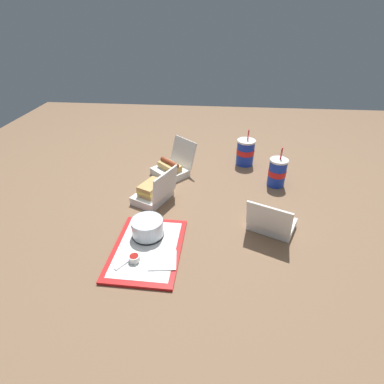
{
  "coord_description": "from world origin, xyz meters",
  "views": [
    {
      "loc": [
        -1.19,
        -0.06,
        0.8
      ],
      "look_at": [
        0.01,
        0.05,
        0.05
      ],
      "focal_mm": 28.0,
      "sensor_mm": 36.0,
      "label": 1
    }
  ],
  "objects_px": {
    "cake_container": "(148,228)",
    "clamshell_hotdog_center": "(272,221)",
    "clamshell_hotdog_left": "(172,168)",
    "ketchup_cup": "(134,258)",
    "soda_cup_corner": "(277,172)",
    "food_tray": "(147,249)",
    "clamshell_sandwich_front": "(154,192)",
    "plastic_fork": "(127,261)",
    "soda_cup_back": "(245,152)"
  },
  "relations": [
    {
      "from": "cake_container",
      "to": "clamshell_hotdog_center",
      "type": "xyz_separation_m",
      "value": [
        0.1,
        -0.5,
        -0.01
      ]
    },
    {
      "from": "clamshell_hotdog_center",
      "to": "clamshell_hotdog_left",
      "type": "bearing_deg",
      "value": 48.12
    },
    {
      "from": "ketchup_cup",
      "to": "soda_cup_corner",
      "type": "height_order",
      "value": "soda_cup_corner"
    },
    {
      "from": "cake_container",
      "to": "clamshell_hotdog_left",
      "type": "xyz_separation_m",
      "value": [
        0.53,
        -0.02,
        -0.01
      ]
    },
    {
      "from": "food_tray",
      "to": "soda_cup_corner",
      "type": "distance_m",
      "value": 0.79
    },
    {
      "from": "ketchup_cup",
      "to": "cake_container",
      "type": "bearing_deg",
      "value": -7.28
    },
    {
      "from": "ketchup_cup",
      "to": "clamshell_sandwich_front",
      "type": "distance_m",
      "value": 0.42
    },
    {
      "from": "clamshell_hotdog_left",
      "to": "soda_cup_corner",
      "type": "distance_m",
      "value": 0.56
    },
    {
      "from": "plastic_fork",
      "to": "clamshell_sandwich_front",
      "type": "xyz_separation_m",
      "value": [
        0.43,
        -0.01,
        0.03
      ]
    },
    {
      "from": "soda_cup_corner",
      "to": "cake_container",
      "type": "bearing_deg",
      "value": 129.38
    },
    {
      "from": "cake_container",
      "to": "plastic_fork",
      "type": "xyz_separation_m",
      "value": [
        -0.15,
        0.04,
        -0.03
      ]
    },
    {
      "from": "food_tray",
      "to": "cake_container",
      "type": "height_order",
      "value": "cake_container"
    },
    {
      "from": "cake_container",
      "to": "ketchup_cup",
      "type": "height_order",
      "value": "cake_container"
    },
    {
      "from": "food_tray",
      "to": "clamshell_hotdog_center",
      "type": "relative_size",
      "value": 1.64
    },
    {
      "from": "food_tray",
      "to": "plastic_fork",
      "type": "distance_m",
      "value": 0.1
    },
    {
      "from": "cake_container",
      "to": "soda_cup_corner",
      "type": "distance_m",
      "value": 0.74
    },
    {
      "from": "plastic_fork",
      "to": "soda_cup_corner",
      "type": "xyz_separation_m",
      "value": [
        0.62,
        -0.62,
        0.06
      ]
    },
    {
      "from": "clamshell_sandwich_front",
      "to": "cake_container",
      "type": "bearing_deg",
      "value": -173.6
    },
    {
      "from": "clamshell_sandwich_front",
      "to": "soda_cup_back",
      "type": "relative_size",
      "value": 1.09
    },
    {
      "from": "ketchup_cup",
      "to": "soda_cup_back",
      "type": "height_order",
      "value": "soda_cup_back"
    },
    {
      "from": "cake_container",
      "to": "soda_cup_corner",
      "type": "xyz_separation_m",
      "value": [
        0.47,
        -0.57,
        0.03
      ]
    },
    {
      "from": "soda_cup_corner",
      "to": "plastic_fork",
      "type": "bearing_deg",
      "value": 135.2
    },
    {
      "from": "food_tray",
      "to": "soda_cup_back",
      "type": "height_order",
      "value": "soda_cup_back"
    },
    {
      "from": "soda_cup_back",
      "to": "food_tray",
      "type": "bearing_deg",
      "value": 151.9
    },
    {
      "from": "clamshell_sandwich_front",
      "to": "clamshell_hotdog_left",
      "type": "bearing_deg",
      "value": -10.58
    },
    {
      "from": "clamshell_hotdog_center",
      "to": "food_tray",
      "type": "bearing_deg",
      "value": 109.44
    },
    {
      "from": "clamshell_sandwich_front",
      "to": "clamshell_hotdog_left",
      "type": "xyz_separation_m",
      "value": [
        0.26,
        -0.05,
        -0.0
      ]
    },
    {
      "from": "cake_container",
      "to": "food_tray",
      "type": "bearing_deg",
      "value": -171.14
    },
    {
      "from": "clamshell_hotdog_center",
      "to": "soda_cup_corner",
      "type": "height_order",
      "value": "soda_cup_corner"
    },
    {
      "from": "food_tray",
      "to": "soda_cup_back",
      "type": "xyz_separation_m",
      "value": [
        0.78,
        -0.41,
        0.07
      ]
    },
    {
      "from": "food_tray",
      "to": "soda_cup_back",
      "type": "bearing_deg",
      "value": -28.1
    },
    {
      "from": "food_tray",
      "to": "ketchup_cup",
      "type": "distance_m",
      "value": 0.08
    },
    {
      "from": "clamshell_sandwich_front",
      "to": "clamshell_hotdog_left",
      "type": "height_order",
      "value": "clamshell_hotdog_left"
    },
    {
      "from": "food_tray",
      "to": "clamshell_sandwich_front",
      "type": "relative_size",
      "value": 1.65
    },
    {
      "from": "plastic_fork",
      "to": "cake_container",
      "type": "bearing_deg",
      "value": 18.55
    },
    {
      "from": "soda_cup_corner",
      "to": "soda_cup_back",
      "type": "bearing_deg",
      "value": 32.53
    },
    {
      "from": "plastic_fork",
      "to": "soda_cup_back",
      "type": "xyz_separation_m",
      "value": [
        0.85,
        -0.47,
        0.06
      ]
    },
    {
      "from": "plastic_fork",
      "to": "clamshell_hotdog_left",
      "type": "xyz_separation_m",
      "value": [
        0.68,
        -0.06,
        0.03
      ]
    },
    {
      "from": "clamshell_hotdog_left",
      "to": "plastic_fork",
      "type": "bearing_deg",
      "value": 174.84
    },
    {
      "from": "food_tray",
      "to": "soda_cup_corner",
      "type": "bearing_deg",
      "value": -45.9
    },
    {
      "from": "soda_cup_back",
      "to": "soda_cup_corner",
      "type": "height_order",
      "value": "soda_cup_back"
    },
    {
      "from": "clamshell_hotdog_center",
      "to": "clamshell_sandwich_front",
      "type": "relative_size",
      "value": 1.0
    },
    {
      "from": "clamshell_hotdog_left",
      "to": "soda_cup_corner",
      "type": "height_order",
      "value": "soda_cup_corner"
    },
    {
      "from": "clamshell_hotdog_center",
      "to": "cake_container",
      "type": "bearing_deg",
      "value": 101.17
    },
    {
      "from": "food_tray",
      "to": "ketchup_cup",
      "type": "height_order",
      "value": "ketchup_cup"
    },
    {
      "from": "ketchup_cup",
      "to": "food_tray",
      "type": "bearing_deg",
      "value": -22.59
    },
    {
      "from": "clamshell_hotdog_center",
      "to": "soda_cup_corner",
      "type": "xyz_separation_m",
      "value": [
        0.37,
        -0.07,
        0.03
      ]
    },
    {
      "from": "cake_container",
      "to": "plastic_fork",
      "type": "relative_size",
      "value": 1.17
    },
    {
      "from": "clamshell_hotdog_left",
      "to": "clamshell_hotdog_center",
      "type": "bearing_deg",
      "value": -131.88
    },
    {
      "from": "ketchup_cup",
      "to": "soda_cup_back",
      "type": "bearing_deg",
      "value": -27.64
    }
  ]
}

